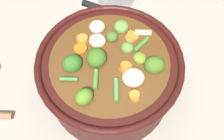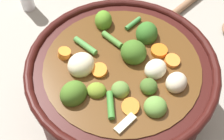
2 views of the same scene
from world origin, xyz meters
The scene contains 3 objects.
ground_plane centered at (0.00, 0.00, 0.00)m, with size 1.10×1.10×0.00m, color #9E998E.
cooking_pot centered at (0.00, 0.00, 0.07)m, with size 0.31×0.31×0.16m.
wooden_spoon centered at (0.32, 0.10, 0.01)m, with size 0.21×0.19×0.02m.
Camera 2 is at (-0.17, -0.26, 0.55)m, focal length 52.54 mm.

